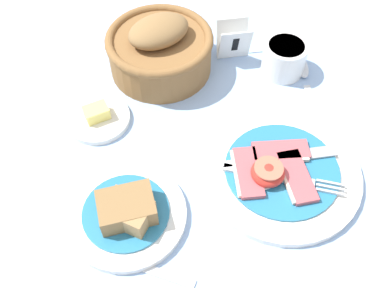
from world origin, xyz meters
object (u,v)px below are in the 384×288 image
at_px(bread_basket, 160,49).
at_px(number_card, 234,41).
at_px(bread_plate, 127,213).
at_px(sugar_cup, 284,57).
at_px(butter_dish, 98,118).
at_px(teaspoon_by_saucer, 304,75).
at_px(breakfast_plate, 279,172).

relative_size(bread_basket, number_card, 2.65).
bearing_deg(bread_plate, sugar_cup, 34.81).
relative_size(bread_plate, bread_basket, 0.91).
bearing_deg(sugar_cup, bread_basket, 163.34).
height_order(bread_plate, butter_dish, bread_plate).
relative_size(bread_plate, sugar_cup, 2.24).
bearing_deg(bread_plate, butter_dish, 94.88).
distance_m(bread_plate, butter_dish, 0.20).
distance_m(butter_dish, teaspoon_by_saucer, 0.39).
bearing_deg(number_card, bread_basket, -175.94).
distance_m(bread_plate, sugar_cup, 0.41).
bearing_deg(number_card, butter_dish, -155.00).
height_order(bread_plate, bread_basket, bread_basket).
distance_m(sugar_cup, number_card, 0.10).
relative_size(bread_basket, butter_dish, 1.77).
bearing_deg(teaspoon_by_saucer, sugar_cup, 59.85).
bearing_deg(butter_dish, number_card, 19.30).
relative_size(sugar_cup, bread_basket, 0.41).
bearing_deg(bread_basket, bread_plate, -111.32).
height_order(breakfast_plate, bread_plate, bread_plate).
bearing_deg(sugar_cup, teaspoon_by_saucer, -39.76).
relative_size(bread_basket, teaspoon_by_saucer, 1.01).
bearing_deg(butter_dish, breakfast_plate, -35.60).
xyz_separation_m(bread_plate, number_card, (0.26, 0.29, 0.02)).
xyz_separation_m(butter_dish, teaspoon_by_saucer, (0.39, 0.01, -0.00)).
distance_m(breakfast_plate, teaspoon_by_saucer, 0.23).
height_order(breakfast_plate, number_card, number_card).
xyz_separation_m(bread_plate, butter_dish, (-0.02, 0.20, -0.01)).
height_order(sugar_cup, bread_basket, bread_basket).
bearing_deg(teaspoon_by_saucer, butter_dish, 100.62).
xyz_separation_m(sugar_cup, teaspoon_by_saucer, (0.03, -0.03, -0.03)).
bearing_deg(breakfast_plate, sugar_cup, 67.09).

